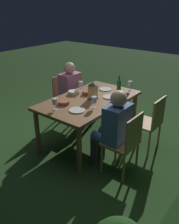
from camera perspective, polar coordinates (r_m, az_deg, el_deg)
ground_plane at (r=4.11m, az=-0.00°, el=-6.68°), size 16.00×16.00×0.00m
dining_table at (r=3.80m, az=-0.00°, el=2.31°), size 1.63×0.96×0.75m
chair_side_left_a at (r=4.67m, az=-5.69°, el=3.75°), size 0.42×0.40×0.87m
person_in_pink at (r=4.49m, az=-3.94°, el=5.03°), size 0.38×0.47×1.15m
chair_side_right_a at (r=3.77m, az=13.98°, el=-2.12°), size 0.42×0.40×0.87m
chair_side_right_b at (r=3.19m, az=8.37°, el=-6.82°), size 0.42×0.40×0.87m
person_in_blue at (r=3.20m, az=5.51°, el=-3.42°), size 0.38×0.47×1.15m
lantern_centerpiece at (r=3.73m, az=0.80°, el=5.22°), size 0.15×0.15×0.27m
green_bottle_on_table at (r=4.05m, az=6.88°, el=6.04°), size 0.07×0.07×0.29m
wine_glass_a at (r=4.14m, az=9.49°, el=6.44°), size 0.08×0.08×0.17m
wine_glass_b at (r=3.38m, az=-8.08°, el=2.35°), size 0.08×0.08×0.17m
wine_glass_c at (r=3.41m, az=1.09°, el=2.80°), size 0.08×0.08×0.17m
wine_glass_d at (r=4.07m, az=-2.07°, el=6.46°), size 0.08×0.08×0.17m
plate_a at (r=3.85m, az=4.78°, el=3.55°), size 0.22×0.22×0.01m
plate_b at (r=3.36m, az=-2.92°, el=0.42°), size 0.22×0.22×0.01m
plate_c at (r=4.19m, az=3.71°, el=5.35°), size 0.21×0.21×0.01m
bowl_olives at (r=3.96m, az=-0.73°, el=4.58°), size 0.14×0.14×0.06m
bowl_bread at (r=3.97m, az=-3.84°, el=4.60°), size 0.16×0.16×0.05m
bowl_salad at (r=3.60m, az=-6.04°, el=2.28°), size 0.17×0.17×0.05m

